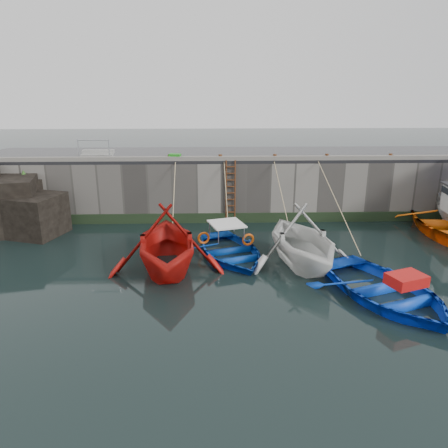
{
  "coord_description": "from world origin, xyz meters",
  "views": [
    {
      "loc": [
        -2.99,
        -11.24,
        6.72
      ],
      "look_at": [
        -2.45,
        5.99,
        1.2
      ],
      "focal_mm": 35.0,
      "sensor_mm": 36.0,
      "label": 1
    }
  ],
  "objects_px": {
    "boat_near_white": "(167,269)",
    "boat_near_blacktrim": "(301,264)",
    "bollard_c": "(275,157)",
    "bollard_d": "(327,157)",
    "bollard_a": "(169,157)",
    "bollard_b": "(220,157)",
    "boat_near_blue": "(231,256)",
    "ladder": "(231,192)",
    "fish_crate": "(175,157)",
    "bollard_e": "(390,156)",
    "boat_near_navy": "(384,298)"
  },
  "relations": [
    {
      "from": "boat_near_white",
      "to": "boat_near_blacktrim",
      "type": "distance_m",
      "value": 5.2
    },
    {
      "from": "bollard_c",
      "to": "bollard_d",
      "type": "xyz_separation_m",
      "value": [
        2.6,
        0.0,
        0.0
      ]
    },
    {
      "from": "bollard_a",
      "to": "bollard_b",
      "type": "height_order",
      "value": "same"
    },
    {
      "from": "boat_near_blue",
      "to": "ladder",
      "type": "bearing_deg",
      "value": 70.42
    },
    {
      "from": "boat_near_white",
      "to": "fish_crate",
      "type": "distance_m",
      "value": 6.95
    },
    {
      "from": "boat_near_blacktrim",
      "to": "bollard_b",
      "type": "bearing_deg",
      "value": 106.57
    },
    {
      "from": "boat_near_blue",
      "to": "bollard_b",
      "type": "relative_size",
      "value": 16.57
    },
    {
      "from": "boat_near_blacktrim",
      "to": "fish_crate",
      "type": "xyz_separation_m",
      "value": [
        -5.25,
        5.8,
        3.32
      ]
    },
    {
      "from": "bollard_c",
      "to": "bollard_d",
      "type": "relative_size",
      "value": 1.0
    },
    {
      "from": "boat_near_white",
      "to": "bollard_a",
      "type": "bearing_deg",
      "value": 87.03
    },
    {
      "from": "fish_crate",
      "to": "bollard_e",
      "type": "bearing_deg",
      "value": 9.52
    },
    {
      "from": "boat_near_navy",
      "to": "bollard_d",
      "type": "relative_size",
      "value": 19.47
    },
    {
      "from": "bollard_a",
      "to": "bollard_b",
      "type": "relative_size",
      "value": 1.0
    },
    {
      "from": "fish_crate",
      "to": "boat_near_blue",
      "type": "bearing_deg",
      "value": -52.79
    },
    {
      "from": "bollard_c",
      "to": "bollard_b",
      "type": "bearing_deg",
      "value": 180.0
    },
    {
      "from": "boat_near_blue",
      "to": "boat_near_navy",
      "type": "bearing_deg",
      "value": -55.14
    },
    {
      "from": "ladder",
      "to": "bollard_d",
      "type": "height_order",
      "value": "bollard_d"
    },
    {
      "from": "boat_near_blacktrim",
      "to": "bollard_c",
      "type": "xyz_separation_m",
      "value": [
        -0.31,
        5.75,
        3.3
      ]
    },
    {
      "from": "boat_near_blue",
      "to": "bollard_d",
      "type": "xyz_separation_m",
      "value": [
        5.0,
        4.84,
        3.3
      ]
    },
    {
      "from": "boat_near_navy",
      "to": "fish_crate",
      "type": "height_order",
      "value": "fish_crate"
    },
    {
      "from": "boat_near_blue",
      "to": "fish_crate",
      "type": "bearing_deg",
      "value": 100.37
    },
    {
      "from": "bollard_d",
      "to": "bollard_c",
      "type": "bearing_deg",
      "value": 180.0
    },
    {
      "from": "ladder",
      "to": "boat_near_blacktrim",
      "type": "relative_size",
      "value": 0.62
    },
    {
      "from": "bollard_a",
      "to": "bollard_c",
      "type": "xyz_separation_m",
      "value": [
        5.2,
        0.0,
        0.0
      ]
    },
    {
      "from": "boat_near_blue",
      "to": "fish_crate",
      "type": "distance_m",
      "value": 6.43
    },
    {
      "from": "bollard_a",
      "to": "boat_near_blacktrim",
      "type": "bearing_deg",
      "value": -46.22
    },
    {
      "from": "bollard_b",
      "to": "bollard_e",
      "type": "distance_m",
      "value": 8.5
    },
    {
      "from": "boat_near_blue",
      "to": "bollard_c",
      "type": "bearing_deg",
      "value": 46.6
    },
    {
      "from": "boat_near_white",
      "to": "bollard_a",
      "type": "distance_m",
      "value": 6.9
    },
    {
      "from": "boat_near_navy",
      "to": "bollard_c",
      "type": "xyz_separation_m",
      "value": [
        -2.51,
        8.7,
        3.3
      ]
    },
    {
      "from": "boat_near_blacktrim",
      "to": "boat_near_navy",
      "type": "relative_size",
      "value": 0.94
    },
    {
      "from": "boat_near_navy",
      "to": "bollard_d",
      "type": "distance_m",
      "value": 9.3
    },
    {
      "from": "boat_near_white",
      "to": "boat_near_blue",
      "type": "distance_m",
      "value": 2.76
    },
    {
      "from": "bollard_c",
      "to": "bollard_d",
      "type": "height_order",
      "value": "same"
    },
    {
      "from": "boat_near_blacktrim",
      "to": "bollard_e",
      "type": "height_order",
      "value": "bollard_e"
    },
    {
      "from": "boat_near_blacktrim",
      "to": "bollard_a",
      "type": "relative_size",
      "value": 18.3
    },
    {
      "from": "bollard_c",
      "to": "bollard_e",
      "type": "distance_m",
      "value": 5.8
    },
    {
      "from": "boat_near_navy",
      "to": "bollard_e",
      "type": "bearing_deg",
      "value": 48.8
    },
    {
      "from": "boat_near_blue",
      "to": "boat_near_blacktrim",
      "type": "bearing_deg",
      "value": -35.59
    },
    {
      "from": "boat_near_blacktrim",
      "to": "bollard_a",
      "type": "bearing_deg",
      "value": 122.7
    },
    {
      "from": "bollard_b",
      "to": "bollard_c",
      "type": "distance_m",
      "value": 2.7
    },
    {
      "from": "ladder",
      "to": "bollard_d",
      "type": "distance_m",
      "value": 5.11
    },
    {
      "from": "bollard_b",
      "to": "bollard_d",
      "type": "relative_size",
      "value": 1.0
    },
    {
      "from": "ladder",
      "to": "fish_crate",
      "type": "height_order",
      "value": "fish_crate"
    },
    {
      "from": "bollard_e",
      "to": "boat_near_white",
      "type": "bearing_deg",
      "value": -150.45
    },
    {
      "from": "boat_near_navy",
      "to": "boat_near_white",
      "type": "bearing_deg",
      "value": 139.84
    },
    {
      "from": "fish_crate",
      "to": "bollard_e",
      "type": "height_order",
      "value": "fish_crate"
    },
    {
      "from": "bollard_b",
      "to": "bollard_d",
      "type": "bearing_deg",
      "value": 0.0
    },
    {
      "from": "boat_near_blue",
      "to": "bollard_e",
      "type": "xyz_separation_m",
      "value": [
        8.2,
        4.84,
        3.3
      ]
    },
    {
      "from": "ladder",
      "to": "boat_near_blacktrim",
      "type": "height_order",
      "value": "ladder"
    }
  ]
}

